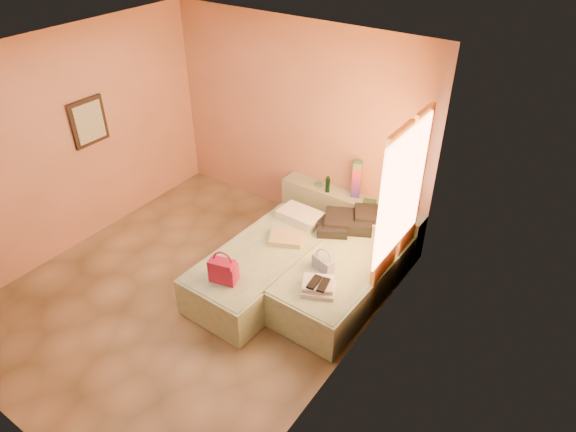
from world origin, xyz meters
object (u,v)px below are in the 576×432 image
at_px(towel_stack, 319,287).
at_px(green_book, 370,202).
at_px(bed_right, 345,277).
at_px(water_bottle, 328,184).
at_px(magenta_handbag, 223,270).
at_px(flower_vase, 405,206).
at_px(headboard_ledge, 349,217).
at_px(bed_left, 264,267).
at_px(blue_handbag, 323,264).

bearing_deg(towel_stack, green_book, 98.82).
height_order(bed_right, green_book, green_book).
distance_m(water_bottle, magenta_handbag, 2.06).
bearing_deg(flower_vase, magenta_handbag, -119.09).
relative_size(headboard_ledge, water_bottle, 9.23).
distance_m(green_book, towel_stack, 1.70).
bearing_deg(headboard_ledge, bed_left, -104.45).
xyz_separation_m(bed_left, bed_right, (0.90, 0.40, 0.00)).
height_order(headboard_ledge, water_bottle, water_bottle).
distance_m(bed_left, bed_right, 0.99).
height_order(flower_vase, blue_handbag, flower_vase).
bearing_deg(bed_left, green_book, 67.59).
xyz_separation_m(flower_vase, towel_stack, (-0.23, -1.67, -0.23)).
bearing_deg(blue_handbag, bed_right, 84.24).
distance_m(water_bottle, green_book, 0.62).
height_order(bed_left, blue_handbag, blue_handbag).
xyz_separation_m(water_bottle, green_book, (0.60, 0.07, -0.10)).
xyz_separation_m(magenta_handbag, blue_handbag, (0.81, 0.77, -0.06)).
relative_size(flower_vase, blue_handbag, 1.00).
relative_size(headboard_ledge, magenta_handbag, 6.85).
bearing_deg(bed_right, towel_stack, -87.17).
distance_m(headboard_ledge, flower_vase, 0.89).
relative_size(green_book, magenta_handbag, 0.57).
height_order(bed_right, water_bottle, water_bottle).
distance_m(green_book, flower_vase, 0.50).
distance_m(flower_vase, blue_handbag, 1.41).
bearing_deg(green_book, flower_vase, -19.67).
height_order(headboard_ledge, flower_vase, flower_vase).
bearing_deg(green_book, bed_right, -94.85).
distance_m(bed_left, water_bottle, 1.48).
distance_m(blue_handbag, towel_stack, 0.35).
relative_size(bed_left, magenta_handbag, 6.69).
distance_m(headboard_ledge, green_book, 0.44).
relative_size(blue_handbag, towel_stack, 0.75).
distance_m(bed_right, towel_stack, 0.70).
xyz_separation_m(headboard_ledge, flower_vase, (0.76, -0.01, 0.46)).
bearing_deg(green_book, water_bottle, 168.49).
bearing_deg(green_book, bed_left, -132.25).
distance_m(green_book, blue_handbag, 1.37).
height_order(water_bottle, towel_stack, water_bottle).
distance_m(bed_left, flower_vase, 1.91).
relative_size(bed_right, flower_vase, 7.64).
distance_m(magenta_handbag, blue_handbag, 1.11).
xyz_separation_m(bed_left, flower_vase, (1.14, 1.44, 0.53)).
distance_m(headboard_ledge, towel_stack, 1.78).
height_order(blue_handbag, towel_stack, blue_handbag).
height_order(headboard_ledge, green_book, green_book).
relative_size(green_book, flower_vase, 0.65).
xyz_separation_m(magenta_handbag, towel_stack, (0.95, 0.45, -0.09)).
relative_size(flower_vase, towel_stack, 0.75).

